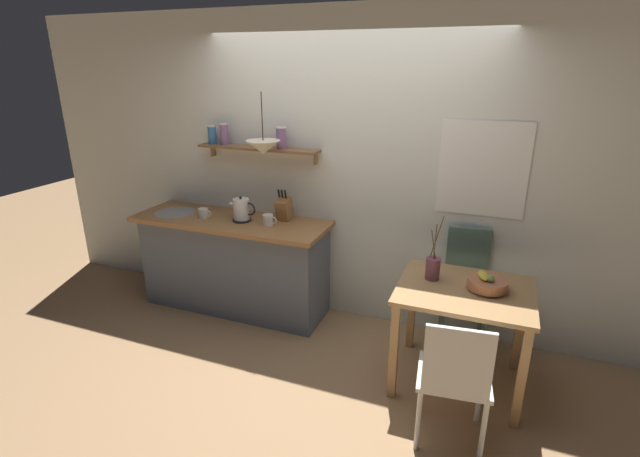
# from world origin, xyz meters

# --- Properties ---
(ground_plane) EXTENTS (14.00, 14.00, 0.00)m
(ground_plane) POSITION_xyz_m (0.00, 0.00, 0.00)
(ground_plane) COLOR #A87F56
(back_wall) EXTENTS (6.80, 0.11, 2.70)m
(back_wall) POSITION_xyz_m (0.20, 0.65, 1.35)
(back_wall) COLOR silver
(back_wall) RESTS_ON ground_plane
(kitchen_counter) EXTENTS (1.83, 0.63, 0.91)m
(kitchen_counter) POSITION_xyz_m (-1.00, 0.32, 0.46)
(kitchen_counter) COLOR slate
(kitchen_counter) RESTS_ON ground_plane
(wall_shelf) EXTENTS (1.15, 0.20, 0.32)m
(wall_shelf) POSITION_xyz_m (-0.84, 0.49, 1.58)
(wall_shelf) COLOR brown
(dining_table) EXTENTS (0.92, 0.77, 0.77)m
(dining_table) POSITION_xyz_m (1.11, -0.07, 0.64)
(dining_table) COLOR tan
(dining_table) RESTS_ON ground_plane
(dining_chair_near) EXTENTS (0.47, 0.45, 0.89)m
(dining_chair_near) POSITION_xyz_m (1.13, -0.72, 0.51)
(dining_chair_near) COLOR white
(dining_chair_near) RESTS_ON ground_plane
(dining_chair_far) EXTENTS (0.43, 0.48, 1.01)m
(dining_chair_far) POSITION_xyz_m (1.09, 0.43, 0.54)
(dining_chair_far) COLOR #4C6B5B
(dining_chair_far) RESTS_ON ground_plane
(fruit_bowl) EXTENTS (0.27, 0.27, 0.13)m
(fruit_bowl) POSITION_xyz_m (1.25, -0.03, 0.82)
(fruit_bowl) COLOR #BC704C
(fruit_bowl) RESTS_ON dining_table
(twig_vase) EXTENTS (0.10, 0.10, 0.50)m
(twig_vase) POSITION_xyz_m (0.87, 0.01, 0.86)
(twig_vase) COLOR brown
(twig_vase) RESTS_ON dining_table
(electric_kettle) EXTENTS (0.25, 0.17, 0.23)m
(electric_kettle) POSITION_xyz_m (-0.87, 0.29, 1.01)
(electric_kettle) COLOR black
(electric_kettle) RESTS_ON kitchen_counter
(knife_block) EXTENTS (0.11, 0.18, 0.29)m
(knife_block) POSITION_xyz_m (-0.52, 0.44, 1.02)
(knife_block) COLOR #9E6B3D
(knife_block) RESTS_ON kitchen_counter
(coffee_mug_by_sink) EXTENTS (0.13, 0.09, 0.09)m
(coffee_mug_by_sink) POSITION_xyz_m (-1.25, 0.24, 0.95)
(coffee_mug_by_sink) COLOR white
(coffee_mug_by_sink) RESTS_ON kitchen_counter
(coffee_mug_spare) EXTENTS (0.13, 0.09, 0.09)m
(coffee_mug_spare) POSITION_xyz_m (-0.60, 0.27, 0.96)
(coffee_mug_spare) COLOR white
(coffee_mug_spare) RESTS_ON kitchen_counter
(pendant_lamp) EXTENTS (0.29, 0.29, 0.50)m
(pendant_lamp) POSITION_xyz_m (-0.62, 0.29, 1.59)
(pendant_lamp) COLOR black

